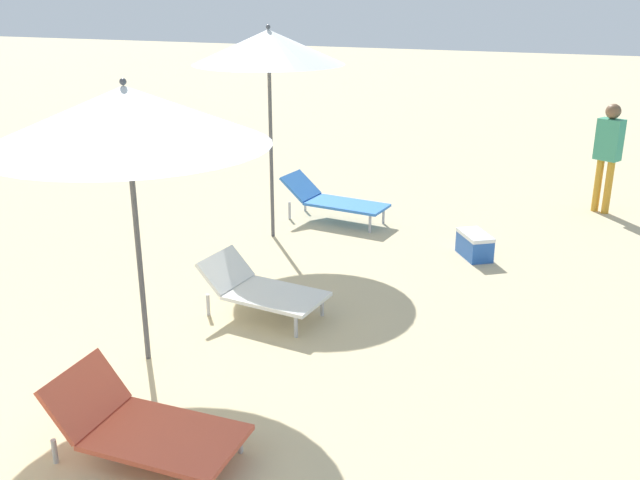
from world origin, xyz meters
The scene contains 7 objects.
umbrella_second centered at (0.37, 3.57, 2.28)m, with size 2.44×2.44×2.59m.
lounger_second_shoreside centered at (0.93, 4.82, 0.30)m, with size 1.35×0.78×0.59m.
lounger_second_inland centered at (1.22, 2.32, 0.27)m, with size 1.40×0.73×0.62m.
umbrella_farthest centered at (-0.07, 7.16, 2.57)m, with size 1.99×1.99×2.85m.
lounger_farthest_shoreside centered at (0.45, 8.12, 0.33)m, with size 1.64×0.75×0.65m.
person_walking_mid centered at (4.15, 10.12, 1.02)m, with size 0.42×0.35×1.68m.
cooler_box centered at (2.70, 7.41, 0.16)m, with size 0.56×0.63×0.32m.
Camera 1 is at (4.09, -1.24, 3.27)m, focal length 39.48 mm.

